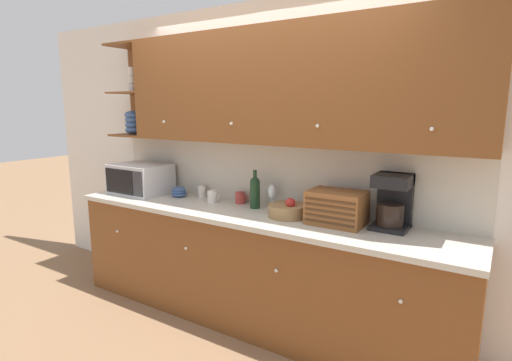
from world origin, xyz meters
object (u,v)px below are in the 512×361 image
at_px(coffee_maker, 392,201).
at_px(wine_glass, 272,192).
at_px(fruit_basket, 288,210).
at_px(mug_patterned_third, 240,198).
at_px(bread_box, 337,208).
at_px(mug, 213,196).
at_px(microwave, 141,179).
at_px(mug_blue_second, 202,191).
at_px(bowl_stack_on_counter, 179,192).
at_px(wine_bottle, 255,191).

bearing_deg(coffee_maker, wine_glass, 178.76).
bearing_deg(fruit_basket, mug_patterned_third, 163.00).
distance_m(fruit_basket, bread_box, 0.39).
distance_m(mug, mug_patterned_third, 0.25).
xyz_separation_m(microwave, mug_patterned_third, (1.05, 0.18, -0.09)).
xyz_separation_m(mug_patterned_third, fruit_basket, (0.55, -0.17, 0.00)).
distance_m(mug_blue_second, coffee_maker, 1.74).
xyz_separation_m(bowl_stack_on_counter, bread_box, (1.57, -0.06, 0.08)).
xyz_separation_m(mug, coffee_maker, (1.52, 0.06, 0.14)).
relative_size(microwave, wine_glass, 2.62).
relative_size(bowl_stack_on_counter, wine_bottle, 0.45).
bearing_deg(mug_patterned_third, wine_bottle, -20.24).
bearing_deg(fruit_basket, microwave, -179.65).
bearing_deg(mug, microwave, -174.15).
bearing_deg(coffee_maker, bread_box, -161.94).
bearing_deg(fruit_basket, mug, 174.61).
height_order(microwave, wine_bottle, wine_bottle).
bearing_deg(wine_glass, bread_box, -12.66).
bearing_deg(mug, bread_box, -2.78).
bearing_deg(mug_blue_second, fruit_basket, -10.73).
height_order(microwave, fruit_basket, microwave).
xyz_separation_m(bowl_stack_on_counter, mug_blue_second, (0.19, 0.11, 0.01)).
bearing_deg(bowl_stack_on_counter, microwave, -167.91).
bearing_deg(microwave, bread_box, 0.78).
height_order(mug, mug_patterned_third, mug).
bearing_deg(mug_patterned_third, mug_blue_second, 177.38).
height_order(mug, wine_bottle, wine_bottle).
height_order(fruit_basket, coffee_maker, coffee_maker).
distance_m(bowl_stack_on_counter, bread_box, 1.57).
bearing_deg(bowl_stack_on_counter, bread_box, -2.23).
bearing_deg(mug, bowl_stack_on_counter, 179.37).
bearing_deg(bread_box, microwave, -179.22).
relative_size(bread_box, coffee_maker, 1.03).
relative_size(fruit_basket, coffee_maker, 0.77).
bearing_deg(bowl_stack_on_counter, coffee_maker, 1.63).
distance_m(bowl_stack_on_counter, mug_patterned_third, 0.64).
height_order(mug_patterned_third, fruit_basket, fruit_basket).
bearing_deg(bread_box, mug_blue_second, 172.91).
height_order(mug, wine_glass, wine_glass).
bearing_deg(wine_glass, microwave, -173.20).
height_order(bowl_stack_on_counter, mug_blue_second, mug_blue_second).
bearing_deg(mug_patterned_third, bowl_stack_on_counter, -171.91).
height_order(bread_box, coffee_maker, coffee_maker).
distance_m(mug, coffee_maker, 1.53).
distance_m(microwave, mug_patterned_third, 1.07).
distance_m(mug_blue_second, wine_glass, 0.78).
bearing_deg(wine_bottle, wine_glass, 24.01).
xyz_separation_m(bowl_stack_on_counter, coffee_maker, (1.93, 0.05, 0.15)).
bearing_deg(microwave, mug_blue_second, 18.28).
height_order(microwave, mug_blue_second, microwave).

